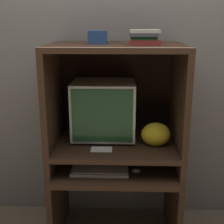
{
  "coord_description": "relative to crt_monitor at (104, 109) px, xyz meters",
  "views": [
    {
      "loc": [
        0.04,
        -1.81,
        1.62
      ],
      "look_at": [
        -0.03,
        0.31,
        1.0
      ],
      "focal_mm": 50.0,
      "sensor_mm": 36.0,
      "label": 1
    }
  ],
  "objects": [
    {
      "name": "crt_monitor",
      "position": [
        0.0,
        0.0,
        0.0
      ],
      "size": [
        0.45,
        0.37,
        0.43
      ],
      "color": "beige",
      "rests_on": "desk_monitor_shelf"
    },
    {
      "name": "paper_card",
      "position": [
        -0.0,
        -0.23,
        -0.22
      ],
      "size": [
        0.14,
        0.09,
        0.0
      ],
      "color": "white",
      "rests_on": "desk_monitor_shelf"
    },
    {
      "name": "book_stack",
      "position": [
        0.27,
        -0.14,
        0.53
      ],
      "size": [
        0.2,
        0.16,
        0.1
      ],
      "color": "maroon",
      "rests_on": "hutch_upper"
    },
    {
      "name": "desk_base",
      "position": [
        0.09,
        -0.13,
        -0.61
      ],
      "size": [
        0.92,
        0.67,
        0.62
      ],
      "color": "#382316",
      "rests_on": "ground_plane"
    },
    {
      "name": "mouse",
      "position": [
        0.24,
        -0.24,
        -0.37
      ],
      "size": [
        0.06,
        0.04,
        0.03
      ],
      "color": "#B7B7B7",
      "rests_on": "desk_base"
    },
    {
      "name": "snack_bag",
      "position": [
        0.37,
        -0.14,
        -0.14
      ],
      "size": [
        0.2,
        0.15,
        0.17
      ],
      "color": "gold",
      "rests_on": "desk_monitor_shelf"
    },
    {
      "name": "hutch_upper",
      "position": [
        0.09,
        -0.05,
        0.23
      ],
      "size": [
        0.92,
        0.63,
        0.7
      ],
      "color": "#382316",
      "rests_on": "desk_monitor_shelf"
    },
    {
      "name": "wall_back",
      "position": [
        0.09,
        0.29,
        0.3
      ],
      "size": [
        6.0,
        0.06,
        2.6
      ],
      "color": "gray",
      "rests_on": "ground_plane"
    },
    {
      "name": "keyboard",
      "position": [
        -0.02,
        -0.26,
        -0.37
      ],
      "size": [
        0.4,
        0.15,
        0.03
      ],
      "color": "beige",
      "rests_on": "desk_base"
    },
    {
      "name": "storage_box",
      "position": [
        -0.03,
        -0.06,
        0.52
      ],
      "size": [
        0.13,
        0.11,
        0.09
      ],
      "color": "navy",
      "rests_on": "hutch_upper"
    },
    {
      "name": "desk_monitor_shelf",
      "position": [
        0.09,
        -0.08,
        -0.26
      ],
      "size": [
        0.92,
        0.63,
        0.16
      ],
      "color": "#382316",
      "rests_on": "desk_base"
    }
  ]
}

